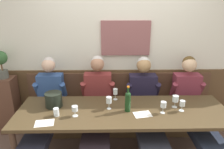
{
  "coord_description": "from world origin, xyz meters",
  "views": [
    {
      "loc": [
        -0.18,
        -2.18,
        2.05
      ],
      "look_at": [
        -0.13,
        0.45,
        1.11
      ],
      "focal_mm": 33.83,
      "sensor_mm": 36.0,
      "label": 1
    }
  ],
  "objects_px": {
    "person_center_right_seat": "(46,109)",
    "wine_glass_by_bottle": "(175,99)",
    "person_left_seat": "(146,107)",
    "wine_bottle_clear_water": "(128,101)",
    "wall_bench": "(120,115)",
    "person_right_seat": "(97,108)",
    "ice_bucket": "(54,100)",
    "wine_glass_center_rear": "(182,104)",
    "wine_glass_center_front": "(109,101)",
    "water_tumbler_center": "(56,112)",
    "wine_glass_left_end": "(115,92)",
    "dining_table": "(123,115)",
    "potted_plant": "(1,62)",
    "wine_glass_right_end": "(75,109)",
    "person_center_left_seat": "(193,106)",
    "wine_glass_near_bucket": "(163,105)"
  },
  "relations": [
    {
      "from": "person_right_seat",
      "to": "ice_bucket",
      "type": "distance_m",
      "value": 0.61
    },
    {
      "from": "potted_plant",
      "to": "dining_table",
      "type": "bearing_deg",
      "value": -21.41
    },
    {
      "from": "wall_bench",
      "to": "wine_glass_by_bottle",
      "type": "relative_size",
      "value": 18.44
    },
    {
      "from": "person_right_seat",
      "to": "wine_glass_left_end",
      "type": "height_order",
      "value": "person_right_seat"
    },
    {
      "from": "wine_glass_center_front",
      "to": "water_tumbler_center",
      "type": "xyz_separation_m",
      "value": [
        -0.63,
        -0.16,
        -0.06
      ]
    },
    {
      "from": "water_tumbler_center",
      "to": "ice_bucket",
      "type": "bearing_deg",
      "value": 109.13
    },
    {
      "from": "person_left_seat",
      "to": "ice_bucket",
      "type": "relative_size",
      "value": 5.76
    },
    {
      "from": "ice_bucket",
      "to": "wine_glass_right_end",
      "type": "relative_size",
      "value": 1.66
    },
    {
      "from": "person_right_seat",
      "to": "potted_plant",
      "type": "distance_m",
      "value": 1.6
    },
    {
      "from": "person_left_seat",
      "to": "ice_bucket",
      "type": "height_order",
      "value": "person_left_seat"
    },
    {
      "from": "dining_table",
      "to": "potted_plant",
      "type": "height_order",
      "value": "potted_plant"
    },
    {
      "from": "person_center_left_seat",
      "to": "wine_bottle_clear_water",
      "type": "height_order",
      "value": "person_center_left_seat"
    },
    {
      "from": "person_left_seat",
      "to": "water_tumbler_center",
      "type": "relative_size",
      "value": 12.6
    },
    {
      "from": "wine_glass_right_end",
      "to": "person_center_left_seat",
      "type": "bearing_deg",
      "value": 15.06
    },
    {
      "from": "wine_glass_left_end",
      "to": "water_tumbler_center",
      "type": "bearing_deg",
      "value": -149.36
    },
    {
      "from": "person_center_right_seat",
      "to": "wine_glass_center_front",
      "type": "bearing_deg",
      "value": -15.59
    },
    {
      "from": "wine_glass_center_front",
      "to": "wine_glass_left_end",
      "type": "bearing_deg",
      "value": 71.12
    },
    {
      "from": "wall_bench",
      "to": "person_right_seat",
      "type": "height_order",
      "value": "person_right_seat"
    },
    {
      "from": "person_center_right_seat",
      "to": "potted_plant",
      "type": "relative_size",
      "value": 2.98
    },
    {
      "from": "person_center_right_seat",
      "to": "wine_glass_center_front",
      "type": "relative_size",
      "value": 7.69
    },
    {
      "from": "water_tumbler_center",
      "to": "potted_plant",
      "type": "height_order",
      "value": "potted_plant"
    },
    {
      "from": "ice_bucket",
      "to": "wine_glass_center_front",
      "type": "bearing_deg",
      "value": -6.53
    },
    {
      "from": "potted_plant",
      "to": "person_center_right_seat",
      "type": "bearing_deg",
      "value": -29.76
    },
    {
      "from": "wine_glass_center_rear",
      "to": "wine_glass_right_end",
      "type": "relative_size",
      "value": 1.06
    },
    {
      "from": "ice_bucket",
      "to": "wine_glass_near_bucket",
      "type": "xyz_separation_m",
      "value": [
        1.37,
        -0.2,
        0.02
      ]
    },
    {
      "from": "person_left_seat",
      "to": "wine_glass_right_end",
      "type": "distance_m",
      "value": 1.04
    },
    {
      "from": "person_center_right_seat",
      "to": "person_left_seat",
      "type": "height_order",
      "value": "person_center_right_seat"
    },
    {
      "from": "dining_table",
      "to": "wine_glass_center_rear",
      "type": "relative_size",
      "value": 19.17
    },
    {
      "from": "ice_bucket",
      "to": "wine_glass_left_end",
      "type": "bearing_deg",
      "value": 12.8
    },
    {
      "from": "wine_glass_center_rear",
      "to": "wine_glass_left_end",
      "type": "height_order",
      "value": "wine_glass_left_end"
    },
    {
      "from": "person_left_seat",
      "to": "wine_bottle_clear_water",
      "type": "bearing_deg",
      "value": -132.61
    },
    {
      "from": "wine_glass_center_rear",
      "to": "wall_bench",
      "type": "bearing_deg",
      "value": 136.6
    },
    {
      "from": "person_left_seat",
      "to": "person_center_left_seat",
      "type": "xyz_separation_m",
      "value": [
        0.68,
        0.0,
        0.01
      ]
    },
    {
      "from": "wine_glass_center_rear",
      "to": "potted_plant",
      "type": "distance_m",
      "value": 2.63
    },
    {
      "from": "wall_bench",
      "to": "person_center_right_seat",
      "type": "relative_size",
      "value": 2.35
    },
    {
      "from": "wine_glass_center_front",
      "to": "wine_glass_near_bucket",
      "type": "relative_size",
      "value": 1.08
    },
    {
      "from": "wall_bench",
      "to": "wine_glass_left_end",
      "type": "relative_size",
      "value": 18.63
    },
    {
      "from": "wine_glass_center_rear",
      "to": "wine_glass_right_end",
      "type": "height_order",
      "value": "wine_glass_center_rear"
    },
    {
      "from": "potted_plant",
      "to": "ice_bucket",
      "type": "bearing_deg",
      "value": -32.88
    },
    {
      "from": "dining_table",
      "to": "potted_plant",
      "type": "relative_size",
      "value": 6.3
    },
    {
      "from": "person_left_seat",
      "to": "wine_glass_center_rear",
      "type": "distance_m",
      "value": 0.55
    },
    {
      "from": "wine_glass_right_end",
      "to": "water_tumbler_center",
      "type": "relative_size",
      "value": 1.32
    },
    {
      "from": "wine_glass_center_front",
      "to": "wine_glass_by_bottle",
      "type": "bearing_deg",
      "value": 1.83
    },
    {
      "from": "wine_glass_left_end",
      "to": "water_tumbler_center",
      "type": "xyz_separation_m",
      "value": [
        -0.72,
        -0.43,
        -0.06
      ]
    },
    {
      "from": "ice_bucket",
      "to": "water_tumbler_center",
      "type": "xyz_separation_m",
      "value": [
        0.08,
        -0.24,
        -0.04
      ]
    },
    {
      "from": "person_right_seat",
      "to": "wall_bench",
      "type": "bearing_deg",
      "value": 47.8
    },
    {
      "from": "wine_glass_right_end",
      "to": "water_tumbler_center",
      "type": "distance_m",
      "value": 0.23
    },
    {
      "from": "person_center_right_seat",
      "to": "wine_glass_by_bottle",
      "type": "bearing_deg",
      "value": -7.22
    },
    {
      "from": "wine_glass_center_rear",
      "to": "wine_glass_near_bucket",
      "type": "height_order",
      "value": "wine_glass_near_bucket"
    },
    {
      "from": "ice_bucket",
      "to": "water_tumbler_center",
      "type": "bearing_deg",
      "value": -70.87
    }
  ]
}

